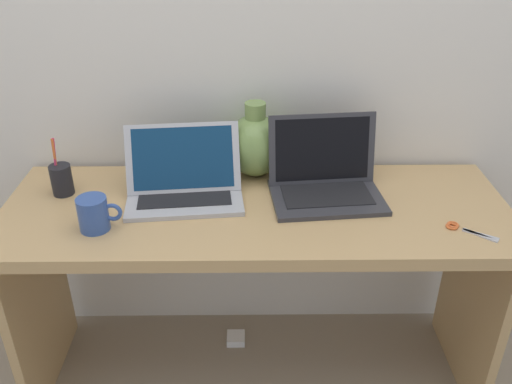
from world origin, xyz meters
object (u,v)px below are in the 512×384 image
Objects in this scene: pen_cup at (61,179)px; power_brick at (236,338)px; laptop_right at (325,175)px; green_vase at (255,144)px; laptop_left at (184,180)px; coffee_mug at (94,214)px; scissors at (462,229)px.

pen_cup is 0.92m from power_brick.
laptop_right is 0.26m from green_vase.
laptop_right is 0.84m from pen_cup.
green_vase is at bearing 33.49° from laptop_left.
laptop_right is 5.24× the size of power_brick.
pen_cup is at bearing 126.57° from coffee_mug.
power_brick is (0.15, 0.08, -0.75)m from laptop_left.
laptop_right is at bearing -11.90° from power_brick.
laptop_right is (0.44, 0.01, 0.01)m from laptop_left.
pen_cup is (-0.84, 0.00, -0.01)m from laptop_right.
coffee_mug reaches higher than scissors.
laptop_left is 0.44m from laptop_right.
scissors is 1.01m from power_brick.
green_vase reaches higher than scissors.
green_vase reaches higher than power_brick.
green_vase reaches higher than pen_cup.
power_brick is at bearing 156.73° from scissors.
laptop_left is 1.03× the size of laptop_right.
laptop_left is 2.03× the size of pen_cup.
scissors is (1.05, -0.02, -0.05)m from coffee_mug.
laptop_left reaches higher than pen_cup.
coffee_mug is (-0.24, -0.19, -0.01)m from laptop_left.
laptop_left is at bearing -2.36° from pen_cup.
green_vase is 1.93× the size of scissors.
laptop_right is 0.82m from power_brick.
laptop_left is 0.39m from pen_cup.
coffee_mug is 0.68× the size of pen_cup.
green_vase is 2.02× the size of coffee_mug.
power_brick is at bearing 6.48° from pen_cup.
scissors is at bearing -31.15° from laptop_right.
coffee_mug is 0.88m from power_brick.
scissors is at bearing -10.63° from pen_cup.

